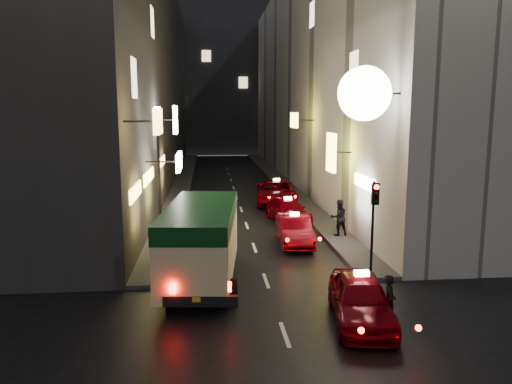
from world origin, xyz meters
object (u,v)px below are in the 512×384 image
object	(u,v)px
lamp_post	(159,168)
taxi_near	(361,295)
minibus	(201,235)
pedestrian_crossing	(389,298)
traffic_light	(374,207)

from	to	relation	value
lamp_post	taxi_near	bearing A→B (deg)	-51.94
minibus	pedestrian_crossing	world-z (taller)	minibus
minibus	lamp_post	xyz separation A→B (m)	(-1.85, 4.47, 1.92)
traffic_light	lamp_post	xyz separation A→B (m)	(-8.20, 4.53, 1.04)
minibus	traffic_light	distance (m)	6.41
pedestrian_crossing	lamp_post	size ratio (longest dim) A/B	0.29
pedestrian_crossing	lamp_post	world-z (taller)	lamp_post
traffic_light	minibus	bearing A→B (deg)	179.46
pedestrian_crossing	traffic_light	distance (m)	4.72
taxi_near	lamp_post	size ratio (longest dim) A/B	0.88
traffic_light	lamp_post	bearing A→B (deg)	151.09
taxi_near	lamp_post	xyz separation A→B (m)	(-6.56, 8.38, 2.90)
taxi_near	traffic_light	xyz separation A→B (m)	(1.64, 3.85, 1.86)
minibus	taxi_near	distance (m)	6.20
minibus	lamp_post	world-z (taller)	lamp_post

